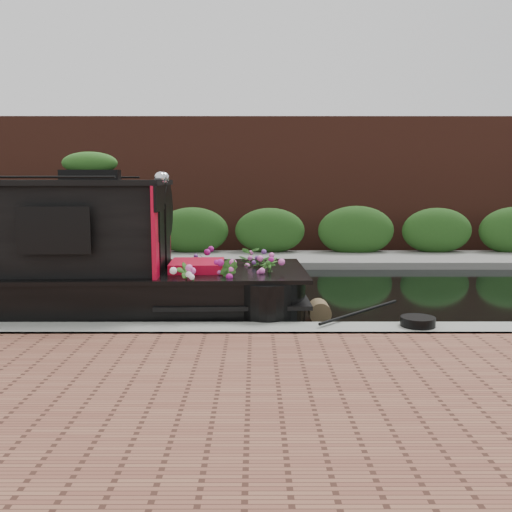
{
  "coord_description": "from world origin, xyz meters",
  "views": [
    {
      "loc": [
        1.73,
        -10.47,
        2.15
      ],
      "look_at": [
        1.74,
        -0.6,
        0.82
      ],
      "focal_mm": 40.0,
      "sensor_mm": 36.0,
      "label": 1
    }
  ],
  "objects": [
    {
      "name": "far_brick_wall",
      "position": [
        0.0,
        7.2,
        0.0
      ],
      "size": [
        40.0,
        1.0,
        8.0
      ],
      "primitive_type": "cube",
      "color": "#53271C",
      "rests_on": "ground"
    },
    {
      "name": "ground",
      "position": [
        0.0,
        0.0,
        0.0
      ],
      "size": [
        80.0,
        80.0,
        0.0
      ],
      "primitive_type": "plane",
      "color": "black",
      "rests_on": "ground"
    },
    {
      "name": "far_bank_path",
      "position": [
        0.0,
        4.2,
        0.0
      ],
      "size": [
        40.0,
        2.4,
        0.34
      ],
      "primitive_type": "cube",
      "color": "slate",
      "rests_on": "ground"
    },
    {
      "name": "coiled_mooring_rope",
      "position": [
        3.86,
        -3.23,
        0.31
      ],
      "size": [
        0.45,
        0.45,
        0.12
      ],
      "primitive_type": "cylinder",
      "color": "black",
      "rests_on": "near_bank_coping"
    },
    {
      "name": "near_bank_coping",
      "position": [
        0.0,
        -3.3,
        0.0
      ],
      "size": [
        40.0,
        0.6,
        0.5
      ],
      "primitive_type": "cube",
      "color": "gray",
      "rests_on": "ground"
    },
    {
      "name": "rope_fender",
      "position": [
        2.7,
        -2.02,
        0.16
      ],
      "size": [
        0.33,
        0.41,
        0.33
      ],
      "primitive_type": "cylinder",
      "rotation": [
        1.57,
        0.0,
        0.0
      ],
      "color": "brown",
      "rests_on": "ground"
    },
    {
      "name": "far_hedge",
      "position": [
        0.0,
        5.1,
        0.0
      ],
      "size": [
        40.0,
        1.1,
        2.8
      ],
      "primitive_type": "cube",
      "color": "#224B19",
      "rests_on": "ground"
    }
  ]
}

